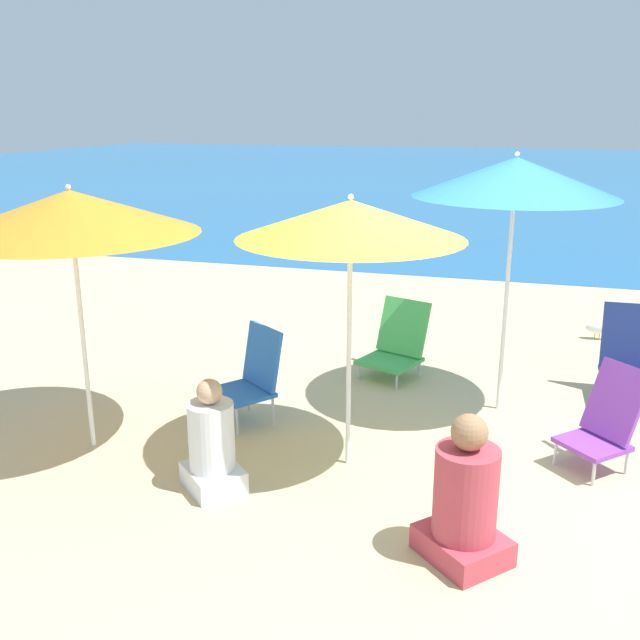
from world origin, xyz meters
name	(u,v)px	position (x,y,z in m)	size (l,w,h in m)	color
ground_plane	(460,467)	(0.00, 0.00, 0.00)	(60.00, 60.00, 0.00)	#D1BA89
sea_water	(524,174)	(0.00, 26.24, 0.00)	(60.00, 40.00, 0.01)	#23669E
beach_umbrella_yellow	(351,220)	(-0.83, -0.17, 1.84)	(1.60, 1.60, 2.02)	white
beach_umbrella_blue	(516,177)	(0.21, 1.20, 2.04)	(1.69, 1.69, 2.24)	white
beach_umbrella_orange	(70,212)	(-2.84, -0.47, 1.86)	(1.86, 1.86, 2.06)	white
beach_chair_green	(397,343)	(-0.83, 1.79, 0.33)	(0.70, 0.76, 0.74)	silver
beach_chair_purple	(605,420)	(1.00, 0.32, 0.37)	(0.67, 0.67, 0.78)	silver
beach_chair_blue	(253,373)	(-1.80, 0.37, 0.42)	(0.66, 0.66, 0.81)	silver
beach_chair_navy	(630,356)	(1.34, 1.82, 0.40)	(0.51, 0.60, 0.86)	silver
person_seated_near	(465,502)	(0.12, -1.13, 0.37)	(0.64, 0.64, 0.92)	#BF3F4C
person_seated_far	(212,445)	(-1.65, -0.80, 0.33)	(0.55, 0.54, 0.82)	silver
seagull	(599,328)	(1.22, 3.57, 0.14)	(0.27, 0.11, 0.23)	gold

